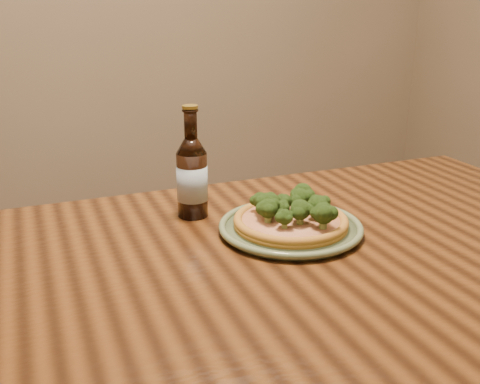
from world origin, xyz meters
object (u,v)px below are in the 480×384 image
object	(u,v)px
plate	(291,227)
table	(258,308)
beer_bottle	(192,176)
pizza	(291,217)

from	to	relation	value
plate	table	bearing A→B (deg)	-138.28
beer_bottle	plate	bearing A→B (deg)	-64.80
table	beer_bottle	distance (m)	0.32
table	plate	world-z (taller)	plate
pizza	beer_bottle	distance (m)	0.23
plate	pizza	world-z (taller)	pizza
table	plate	size ratio (longest dim) A/B	5.51
table	beer_bottle	size ratio (longest dim) A/B	6.64
pizza	table	bearing A→B (deg)	-138.40
beer_bottle	table	bearing A→B (deg)	-99.90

